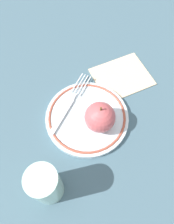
# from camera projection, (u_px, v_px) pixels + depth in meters

# --- Properties ---
(ground_plane) EXTENTS (2.00, 2.00, 0.00)m
(ground_plane) POSITION_uv_depth(u_px,v_px,m) (95.00, 120.00, 0.54)
(ground_plane) COLOR #415C6A
(plate) EXTENTS (0.20, 0.20, 0.02)m
(plate) POSITION_uv_depth(u_px,v_px,m) (87.00, 117.00, 0.53)
(plate) COLOR silver
(plate) RESTS_ON ground_plane
(apple_red_whole) EXTENTS (0.07, 0.07, 0.08)m
(apple_red_whole) POSITION_uv_depth(u_px,v_px,m) (100.00, 117.00, 0.48)
(apple_red_whole) COLOR #C25357
(apple_red_whole) RESTS_ON plate
(fork) EXTENTS (0.13, 0.16, 0.00)m
(fork) POSITION_uv_depth(u_px,v_px,m) (69.00, 104.00, 0.54)
(fork) COLOR silver
(fork) RESTS_ON plate
(drinking_glass) EXTENTS (0.06, 0.06, 0.11)m
(drinking_glass) POSITION_uv_depth(u_px,v_px,m) (46.00, 185.00, 0.41)
(drinking_glass) COLOR silver
(drinking_glass) RESTS_ON ground_plane
(napkin_folded) EXTENTS (0.13, 0.15, 0.01)m
(napkin_folded) POSITION_uv_depth(u_px,v_px,m) (122.00, 76.00, 0.59)
(napkin_folded) COLOR beige
(napkin_folded) RESTS_ON ground_plane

